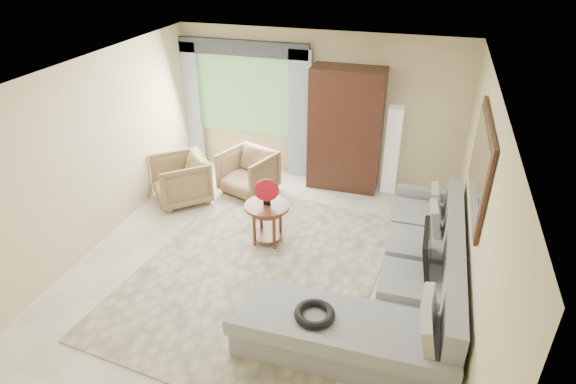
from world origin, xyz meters
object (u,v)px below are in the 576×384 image
(coffee_table, at_px, (267,223))
(floor_lamp, at_px, (392,150))
(armchair_right, at_px, (248,172))
(armchair_left, at_px, (181,180))
(potted_plant, at_px, (200,162))
(tv_screen, at_px, (427,249))
(sectional_sofa, at_px, (398,287))
(armoire, at_px, (346,130))

(coffee_table, bearing_deg, floor_lamp, 55.17)
(armchair_right, height_order, floor_lamp, floor_lamp)
(armchair_left, bearing_deg, floor_lamp, 70.80)
(armchair_right, bearing_deg, armchair_left, -127.96)
(potted_plant, xyz_separation_m, floor_lamp, (3.40, 0.41, 0.50))
(floor_lamp, bearing_deg, tv_screen, -75.51)
(coffee_table, bearing_deg, armchair_right, 120.91)
(sectional_sofa, relative_size, potted_plant, 7.02)
(coffee_table, height_order, armoire, armoire)
(armchair_left, bearing_deg, potted_plant, 145.52)
(tv_screen, height_order, armchair_right, tv_screen)
(coffee_table, bearing_deg, potted_plant, 137.72)
(sectional_sofa, distance_m, coffee_table, 2.09)
(armchair_right, xyz_separation_m, floor_lamp, (2.31, 0.78, 0.38))
(armoire, bearing_deg, armchair_left, -151.77)
(armchair_right, distance_m, floor_lamp, 2.47)
(tv_screen, distance_m, armoire, 3.06)
(sectional_sofa, distance_m, armchair_left, 4.02)
(coffee_table, relative_size, potted_plant, 1.29)
(armchair_left, height_order, armchair_right, armchair_left)
(sectional_sofa, xyz_separation_m, coffee_table, (-1.93, 0.81, 0.05))
(floor_lamp, bearing_deg, potted_plant, -173.04)
(potted_plant, bearing_deg, sectional_sofa, -33.58)
(potted_plant, relative_size, armoire, 0.23)
(sectional_sofa, relative_size, tv_screen, 4.68)
(sectional_sofa, bearing_deg, potted_plant, 146.42)
(armchair_left, bearing_deg, coffee_table, 24.58)
(armchair_left, bearing_deg, armoire, 76.07)
(floor_lamp, bearing_deg, coffee_table, -124.83)
(armchair_right, distance_m, armoire, 1.80)
(armchair_left, distance_m, armoire, 2.88)
(armoire, distance_m, floor_lamp, 0.86)
(tv_screen, distance_m, coffee_table, 2.30)
(coffee_table, height_order, armchair_right, armchair_right)
(armchair_right, bearing_deg, sectional_sofa, -18.77)
(armchair_right, bearing_deg, potted_plant, -178.86)
(floor_lamp, bearing_deg, sectional_sofa, -81.67)
(floor_lamp, bearing_deg, armoire, -175.71)
(coffee_table, relative_size, armchair_right, 0.77)
(sectional_sofa, bearing_deg, coffee_table, 157.14)
(tv_screen, height_order, potted_plant, tv_screen)
(tv_screen, distance_m, floor_lamp, 2.80)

